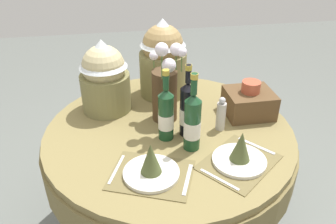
# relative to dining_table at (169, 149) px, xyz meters

# --- Properties ---
(dining_table) EXTENTS (1.29, 1.29, 0.74)m
(dining_table) POSITION_rel_dining_table_xyz_m (0.00, 0.00, 0.00)
(dining_table) COLOR olive
(dining_table) RESTS_ON ground
(place_setting_left) EXTENTS (0.41, 0.37, 0.16)m
(place_setting_left) POSITION_rel_dining_table_xyz_m (-0.14, -0.34, 0.18)
(place_setting_left) COLOR brown
(place_setting_left) RESTS_ON dining_table
(place_setting_right) EXTENTS (0.43, 0.42, 0.16)m
(place_setting_right) POSITION_rel_dining_table_xyz_m (0.26, -0.32, 0.18)
(place_setting_right) COLOR brown
(place_setting_right) RESTS_ON dining_table
(flower_vase) EXTENTS (0.18, 0.21, 0.45)m
(flower_vase) POSITION_rel_dining_table_xyz_m (-0.00, 0.10, 0.31)
(flower_vase) COLOR #47331E
(flower_vase) RESTS_ON dining_table
(wine_bottle_left) EXTENTS (0.08, 0.08, 0.36)m
(wine_bottle_left) POSITION_rel_dining_table_xyz_m (-0.03, -0.08, 0.26)
(wine_bottle_left) COLOR #194223
(wine_bottle_left) RESTS_ON dining_table
(wine_bottle_centre) EXTENTS (0.07, 0.07, 0.37)m
(wine_bottle_centre) POSITION_rel_dining_table_xyz_m (0.08, -0.06, 0.27)
(wine_bottle_centre) COLOR black
(wine_bottle_centre) RESTS_ON dining_table
(wine_bottle_rear) EXTENTS (0.08, 0.08, 0.38)m
(wine_bottle_rear) POSITION_rel_dining_table_xyz_m (0.08, -0.18, 0.27)
(wine_bottle_rear) COLOR #194223
(wine_bottle_rear) RESTS_ON dining_table
(pepper_mill) EXTENTS (0.05, 0.05, 0.18)m
(pepper_mill) POSITION_rel_dining_table_xyz_m (0.26, -0.05, 0.21)
(pepper_mill) COLOR #B7B2AD
(pepper_mill) RESTS_ON dining_table
(gift_tub_back_left) EXTENTS (0.27, 0.27, 0.40)m
(gift_tub_back_left) POSITION_rel_dining_table_xyz_m (-0.31, 0.26, 0.34)
(gift_tub_back_left) COLOR olive
(gift_tub_back_left) RESTS_ON dining_table
(gift_tub_back_centre) EXTENTS (0.28, 0.28, 0.46)m
(gift_tub_back_centre) POSITION_rel_dining_table_xyz_m (0.03, 0.39, 0.37)
(gift_tub_back_centre) COLOR olive
(gift_tub_back_centre) RESTS_ON dining_table
(woven_basket_side_right) EXTENTS (0.25, 0.22, 0.19)m
(woven_basket_side_right) POSITION_rel_dining_table_xyz_m (0.45, 0.07, 0.20)
(woven_basket_side_right) COLOR brown
(woven_basket_side_right) RESTS_ON dining_table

